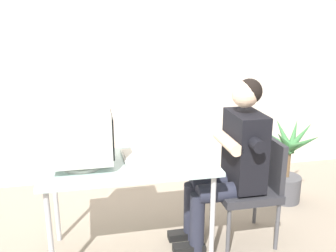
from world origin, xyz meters
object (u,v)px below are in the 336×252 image
object	(u,v)px
crt_monitor	(81,136)
office_chair	(253,183)
keyboard	(135,159)
person_seated	(232,158)
potted_plant	(288,166)
desk	(129,171)

from	to	relation	value
crt_monitor	office_chair	bearing A→B (deg)	-0.19
keyboard	office_chair	xyz separation A→B (m)	(0.90, -0.03, -0.26)
person_seated	potted_plant	size ratio (longest dim) A/B	1.62
desk	office_chair	world-z (taller)	office_chair
person_seated	keyboard	bearing A→B (deg)	177.56
person_seated	desk	bearing A→B (deg)	179.03
keyboard	potted_plant	distance (m)	1.61
office_chair	potted_plant	distance (m)	0.79
office_chair	keyboard	bearing A→B (deg)	178.04
keyboard	desk	bearing A→B (deg)	-158.48
crt_monitor	office_chair	world-z (taller)	crt_monitor
potted_plant	crt_monitor	bearing A→B (deg)	-164.71
desk	keyboard	size ratio (longest dim) A/B	2.95
desk	person_seated	size ratio (longest dim) A/B	0.94
potted_plant	keyboard	bearing A→B (deg)	-162.19
person_seated	potted_plant	bearing A→B (deg)	33.64
keyboard	office_chair	bearing A→B (deg)	-1.96
desk	crt_monitor	xyz separation A→B (m)	(-0.31, -0.01, 0.28)
crt_monitor	keyboard	world-z (taller)	crt_monitor
crt_monitor	person_seated	world-z (taller)	person_seated
keyboard	person_seated	bearing A→B (deg)	-2.44
office_chair	person_seated	size ratio (longest dim) A/B	0.64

